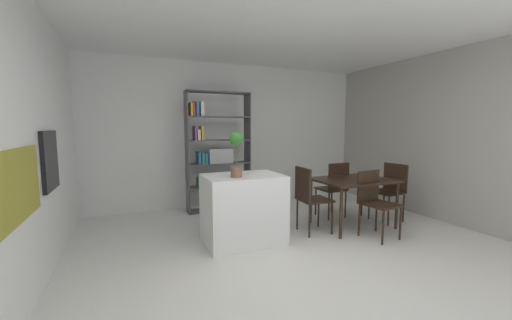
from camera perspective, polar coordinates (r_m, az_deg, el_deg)
ground_plane at (r=3.54m, az=6.98°, el=-19.47°), size 8.58×8.58×0.00m
ceiling_slab at (r=3.42m, az=7.68°, el=27.45°), size 6.25×6.03×0.06m
back_partition at (r=5.97m, az=-7.32°, el=4.67°), size 6.25×0.06×2.75m
right_partition_gray at (r=5.45m, az=36.74°, el=3.32°), size 0.06×6.03×2.75m
cabinet_niche_splashback at (r=2.84m, az=-38.61°, el=-4.10°), size 0.01×1.17×0.57m
built_in_oven at (r=3.79m, az=-34.43°, el=-0.05°), size 0.06×0.57×0.62m
kitchen_island at (r=4.06m, az=-2.45°, el=-9.18°), size 1.02×0.73×0.91m
potted_plant_on_island at (r=3.77m, az=-3.77°, el=1.74°), size 0.17×0.17×0.56m
open_bookshelf at (r=5.54m, az=-7.84°, el=1.93°), size 1.16×0.32×2.16m
dining_table at (r=4.88m, az=17.89°, el=-4.27°), size 1.15×0.86×0.74m
dining_chair_far at (r=5.25m, az=14.61°, el=-4.59°), size 0.42×0.43×0.95m
dining_chair_window_side at (r=5.45m, az=24.13°, el=-4.58°), size 0.47×0.48×0.93m
dining_chair_island_side at (r=4.43m, az=9.94°, el=-6.37°), size 0.45×0.43×0.96m
dining_chair_near at (r=4.57m, az=21.47°, el=-6.61°), size 0.47×0.50×0.92m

